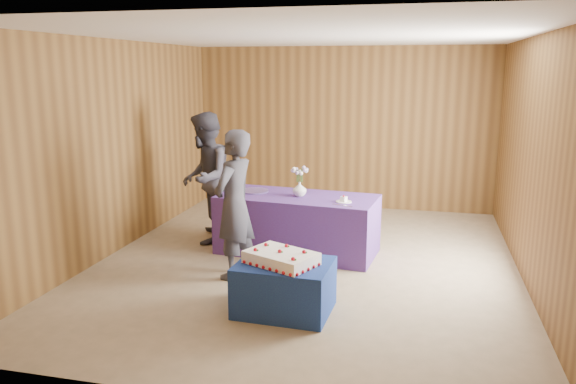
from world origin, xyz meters
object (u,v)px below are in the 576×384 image
(serving_table, at_px, (297,224))
(vase, at_px, (299,189))
(cake_table, at_px, (284,287))
(guest_left, at_px, (234,205))
(guest_right, at_px, (205,178))
(sheet_cake, at_px, (281,258))

(serving_table, relative_size, vase, 10.84)
(cake_table, xyz_separation_m, guest_left, (-0.78, 0.80, 0.59))
(vase, relative_size, guest_right, 0.10)
(serving_table, height_order, guest_right, guest_right)
(sheet_cake, bearing_deg, serving_table, 122.40)
(vase, distance_m, guest_left, 1.13)
(serving_table, distance_m, guest_right, 1.43)
(serving_table, distance_m, guest_left, 1.22)
(cake_table, height_order, guest_left, guest_left)
(guest_left, bearing_deg, vase, 165.03)
(serving_table, relative_size, guest_left, 1.18)
(serving_table, bearing_deg, guest_right, 178.12)
(sheet_cake, xyz_separation_m, guest_left, (-0.75, 0.82, 0.29))
(guest_left, bearing_deg, sheet_cake, 55.46)
(sheet_cake, height_order, guest_right, guest_right)
(sheet_cake, distance_m, guest_left, 1.15)
(serving_table, bearing_deg, vase, -16.95)
(cake_table, distance_m, sheet_cake, 0.31)
(cake_table, distance_m, serving_table, 1.83)
(guest_left, bearing_deg, cake_table, 57.33)
(sheet_cake, bearing_deg, vase, 121.56)
(vase, bearing_deg, sheet_cake, -83.03)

